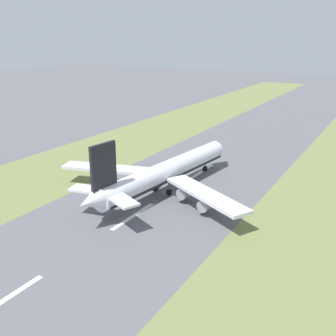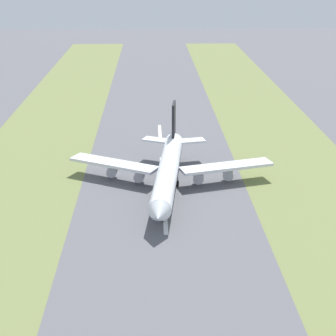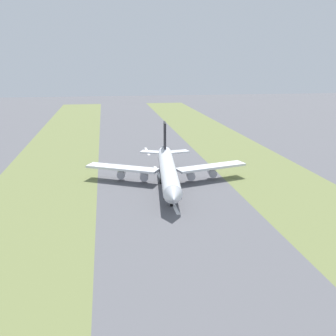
# 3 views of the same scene
# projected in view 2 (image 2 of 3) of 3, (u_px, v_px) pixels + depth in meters

# --- Properties ---
(ground_plane) EXTENTS (800.00, 800.00, 0.00)m
(ground_plane) POSITION_uv_depth(u_px,v_px,m) (163.00, 188.00, 169.43)
(ground_plane) COLOR #56565B
(grass_median_west) EXTENTS (40.00, 600.00, 0.01)m
(grass_median_west) POSITION_uv_depth(u_px,v_px,m) (311.00, 186.00, 170.76)
(grass_median_west) COLOR olive
(grass_median_west) RESTS_ON ground
(grass_median_east) EXTENTS (40.00, 600.00, 0.01)m
(grass_median_east) POSITION_uv_depth(u_px,v_px,m) (13.00, 190.00, 168.10)
(grass_median_east) COLOR olive
(grass_median_east) RESTS_ON ground
(centreline_dash_near) EXTENTS (1.20, 18.00, 0.01)m
(centreline_dash_near) POSITION_uv_depth(u_px,v_px,m) (160.00, 131.00, 224.11)
(centreline_dash_near) COLOR silver
(centreline_dash_near) RESTS_ON ground
(centreline_dash_mid) EXTENTS (1.20, 18.00, 0.01)m
(centreline_dash_mid) POSITION_uv_depth(u_px,v_px,m) (162.00, 166.00, 186.70)
(centreline_dash_mid) COLOR silver
(centreline_dash_mid) RESTS_ON ground
(centreline_dash_far) EXTENTS (1.20, 18.00, 0.01)m
(centreline_dash_far) POSITION_uv_depth(u_px,v_px,m) (165.00, 219.00, 149.30)
(centreline_dash_far) COLOR silver
(centreline_dash_far) RESTS_ON ground
(airplane_main_jet) EXTENTS (63.78, 67.21, 20.20)m
(airplane_main_jet) POSITION_uv_depth(u_px,v_px,m) (168.00, 169.00, 167.70)
(airplane_main_jet) COLOR silver
(airplane_main_jet) RESTS_ON ground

